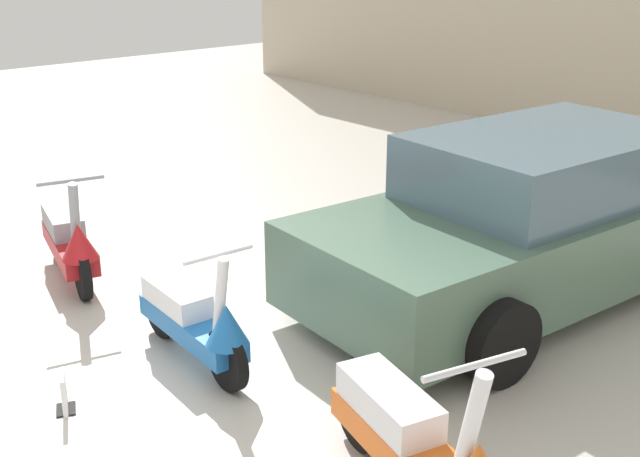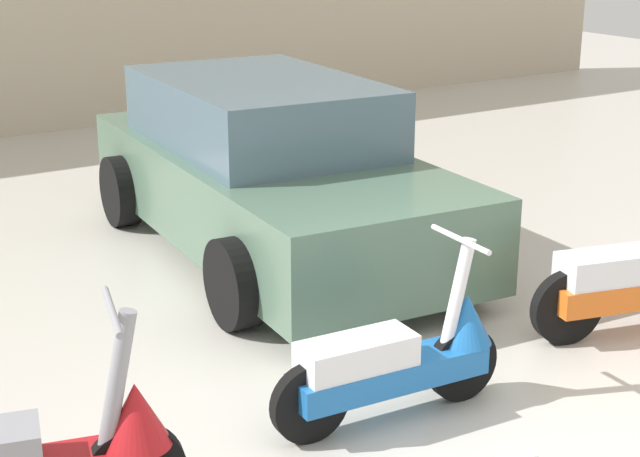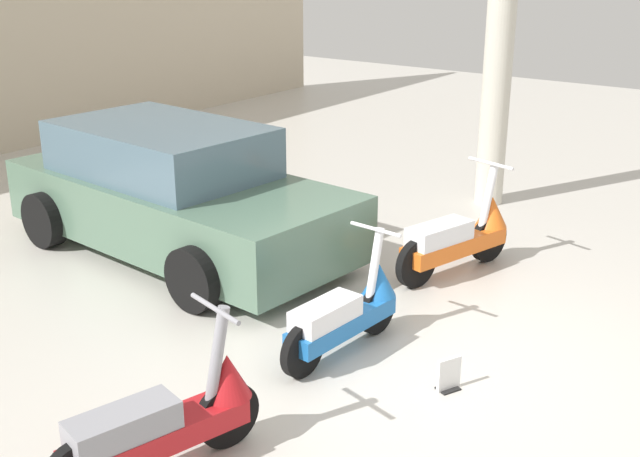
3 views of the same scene
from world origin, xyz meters
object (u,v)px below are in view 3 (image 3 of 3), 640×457
at_px(scooter_front_left, 166,421).
at_px(scooter_front_center, 459,236).
at_px(placard_near_right_scooter, 449,376).
at_px(scooter_front_right, 347,312).
at_px(car_rear_left, 175,192).
at_px(support_column_side, 499,46).

relative_size(scooter_front_left, scooter_front_center, 0.95).
height_order(scooter_front_left, scooter_front_center, scooter_front_center).
bearing_deg(placard_near_right_scooter, scooter_front_right, 86.64).
relative_size(scooter_front_left, scooter_front_right, 1.04).
bearing_deg(scooter_front_left, scooter_front_center, 14.88).
bearing_deg(scooter_front_center, car_rear_left, 129.26).
height_order(scooter_front_left, placard_near_right_scooter, scooter_front_left).
bearing_deg(scooter_front_right, placard_near_right_scooter, -89.38).
bearing_deg(car_rear_left, scooter_front_center, 29.15).
xyz_separation_m(scooter_front_center, placard_near_right_scooter, (-2.09, -1.00, -0.27)).
bearing_deg(scooter_front_left, support_column_side, 21.42).
bearing_deg(scooter_front_left, scooter_front_right, 14.36).
height_order(car_rear_left, support_column_side, support_column_side).
bearing_deg(car_rear_left, scooter_front_left, -40.40).
relative_size(scooter_front_right, car_rear_left, 0.34).
relative_size(scooter_front_left, car_rear_left, 0.35).
bearing_deg(support_column_side, placard_near_right_scooter, -158.33).
distance_m(scooter_front_center, car_rear_left, 3.01).
relative_size(car_rear_left, support_column_side, 1.04).
height_order(scooter_front_right, placard_near_right_scooter, scooter_front_right).
bearing_deg(support_column_side, car_rear_left, 150.95).
bearing_deg(car_rear_left, placard_near_right_scooter, -8.25).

